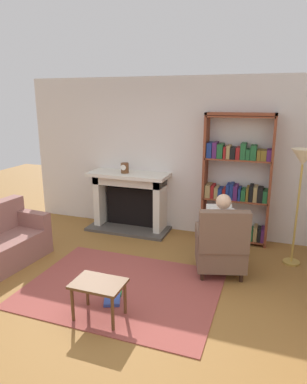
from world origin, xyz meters
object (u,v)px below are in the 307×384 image
object	(u,v)px
armchair_reading	(221,246)
seated_reader	(221,229)
side_table	(99,288)
floor_lamp	(302,168)
fireplace	(131,199)
bookshelf	(237,184)
mantel_clock	(125,168)

from	to	relation	value
armchair_reading	seated_reader	size ratio (longest dim) A/B	0.85
seated_reader	side_table	size ratio (longest dim) A/B	2.04
armchair_reading	seated_reader	distance (m)	0.23
armchair_reading	floor_lamp	size ratio (longest dim) A/B	0.58
fireplace	side_table	xyz separation A→B (m)	(0.76, -2.63, -0.20)
fireplace	bookshelf	bearing A→B (deg)	1.05
side_table	armchair_reading	bearing A→B (deg)	52.25
mantel_clock	seated_reader	size ratio (longest dim) A/B	0.16
armchair_reading	floor_lamp	xyz separation A→B (m)	(0.93, 0.70, 1.00)
seated_reader	floor_lamp	xyz separation A→B (m)	(0.97, 0.59, 0.80)
mantel_clock	armchair_reading	size ratio (longest dim) A/B	0.19
side_table	mantel_clock	bearing A→B (deg)	107.86
bookshelf	floor_lamp	xyz separation A→B (m)	(0.91, -0.56, 0.43)
fireplace	floor_lamp	bearing A→B (deg)	-10.67
bookshelf	seated_reader	xyz separation A→B (m)	(-0.06, -1.15, -0.37)
side_table	floor_lamp	xyz separation A→B (m)	(2.02, 2.11, 1.06)
bookshelf	seated_reader	world-z (taller)	bookshelf
side_table	floor_lamp	bearing A→B (deg)	46.18
mantel_clock	side_table	bearing A→B (deg)	-72.14
bookshelf	armchair_reading	bearing A→B (deg)	-91.01
mantel_clock	floor_lamp	distance (m)	2.88
seated_reader	side_table	bearing A→B (deg)	38.40
bookshelf	fireplace	bearing A→B (deg)	-178.95
seated_reader	bookshelf	bearing A→B (deg)	-109.62
bookshelf	side_table	world-z (taller)	bookshelf
bookshelf	floor_lamp	size ratio (longest dim) A/B	1.26
fireplace	floor_lamp	distance (m)	2.96
fireplace	seated_reader	bearing A→B (deg)	-31.50
side_table	seated_reader	bearing A→B (deg)	55.22
fireplace	seated_reader	size ratio (longest dim) A/B	1.30
floor_lamp	bookshelf	bearing A→B (deg)	148.51
fireplace	side_table	distance (m)	2.75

